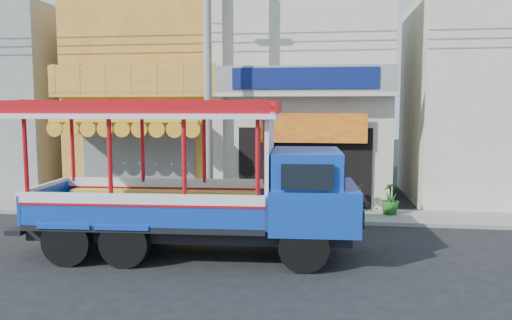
% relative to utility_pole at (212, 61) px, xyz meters
% --- Properties ---
extents(ground, '(90.00, 90.00, 0.00)m').
position_rel_utility_pole_xyz_m(ground, '(0.85, -3.30, -5.03)').
color(ground, black).
rests_on(ground, ground).
extents(sidewalk, '(30.00, 2.00, 0.12)m').
position_rel_utility_pole_xyz_m(sidewalk, '(0.85, 0.70, -4.97)').
color(sidewalk, slate).
rests_on(sidewalk, ground).
extents(shophouse_left, '(6.00, 7.50, 8.24)m').
position_rel_utility_pole_xyz_m(shophouse_left, '(-3.15, 4.66, -0.92)').
color(shophouse_left, '#BE732A').
rests_on(shophouse_left, ground).
extents(shophouse_right, '(6.00, 6.75, 8.24)m').
position_rel_utility_pole_xyz_m(shophouse_right, '(2.85, 4.66, -0.93)').
color(shophouse_right, '#BEB09C').
rests_on(shophouse_right, ground).
extents(party_pilaster, '(0.35, 0.30, 8.00)m').
position_rel_utility_pole_xyz_m(party_pilaster, '(-0.15, 1.55, -1.03)').
color(party_pilaster, '#BEB09C').
rests_on(party_pilaster, ground).
extents(filler_building_left, '(6.00, 6.00, 7.60)m').
position_rel_utility_pole_xyz_m(filler_building_left, '(-10.15, 4.70, -1.23)').
color(filler_building_left, gray).
rests_on(filler_building_left, ground).
extents(filler_building_right, '(6.00, 6.00, 7.60)m').
position_rel_utility_pole_xyz_m(filler_building_right, '(9.85, 4.70, -1.23)').
color(filler_building_right, '#BEB09C').
rests_on(filler_building_right, ground).
extents(utility_pole, '(28.00, 0.26, 9.00)m').
position_rel_utility_pole_xyz_m(utility_pole, '(0.00, 0.00, 0.00)').
color(utility_pole, gray).
rests_on(utility_pole, ground).
extents(songthaew_truck, '(8.18, 3.07, 3.76)m').
position_rel_utility_pole_xyz_m(songthaew_truck, '(0.94, -3.94, -3.22)').
color(songthaew_truck, black).
rests_on(songthaew_truck, ground).
extents(green_sign, '(0.65, 0.46, 1.01)m').
position_rel_utility_pole_xyz_m(green_sign, '(-4.21, 0.31, -4.49)').
color(green_sign, black).
rests_on(green_sign, sidewalk).
extents(potted_plant_a, '(1.13, 1.13, 0.95)m').
position_rel_utility_pole_xyz_m(potted_plant_a, '(4.40, 1.17, -4.44)').
color(potted_plant_a, '#1E5317').
rests_on(potted_plant_a, sidewalk).
extents(potted_plant_b, '(0.53, 0.59, 0.89)m').
position_rel_utility_pole_xyz_m(potted_plant_b, '(3.47, 0.71, -4.47)').
color(potted_plant_b, '#1E5317').
rests_on(potted_plant_b, sidewalk).
extents(potted_plant_c, '(0.82, 0.82, 1.08)m').
position_rel_utility_pole_xyz_m(potted_plant_c, '(5.68, 0.92, -4.37)').
color(potted_plant_c, '#1E5317').
rests_on(potted_plant_c, sidewalk).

